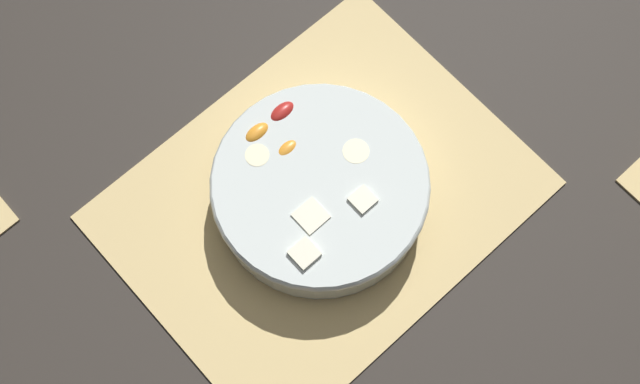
{
  "coord_description": "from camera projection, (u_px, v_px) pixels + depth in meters",
  "views": [
    {
      "loc": [
        0.23,
        0.25,
        0.96
      ],
      "look_at": [
        0.0,
        0.0,
        0.03
      ],
      "focal_mm": 50.0,
      "sensor_mm": 36.0,
      "label": 1
    }
  ],
  "objects": [
    {
      "name": "ground_plane",
      "position": [
        320.0,
        200.0,
        1.02
      ],
      "size": [
        6.0,
        6.0,
        0.0
      ],
      "primitive_type": "plane",
      "color": "#2D2823"
    },
    {
      "name": "fruit_salad_bowl",
      "position": [
        320.0,
        189.0,
        0.98
      ],
      "size": [
        0.24,
        0.24,
        0.06
      ],
      "color": "silver",
      "rests_on": "bamboo_mat_center"
    },
    {
      "name": "bamboo_mat_center",
      "position": [
        320.0,
        199.0,
        1.02
      ],
      "size": [
        0.45,
        0.35,
        0.01
      ],
      "color": "#D6B775",
      "rests_on": "ground_plane"
    }
  ]
}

